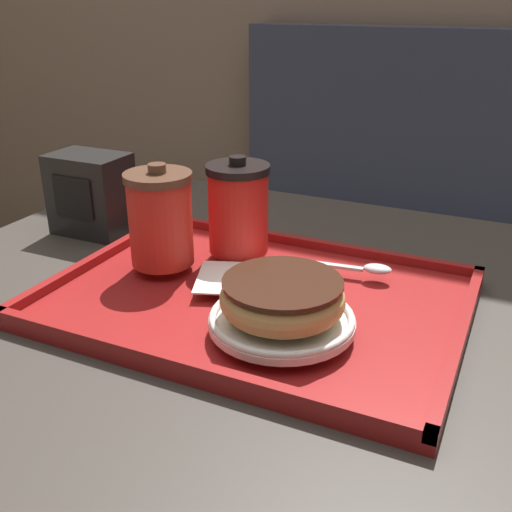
{
  "coord_description": "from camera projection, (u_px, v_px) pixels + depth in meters",
  "views": [
    {
      "loc": [
        0.3,
        -0.57,
        1.07
      ],
      "look_at": [
        0.04,
        0.01,
        0.8
      ],
      "focal_mm": 42.0,
      "sensor_mm": 36.0,
      "label": 1
    }
  ],
  "objects": [
    {
      "name": "spoon",
      "position": [
        362.0,
        268.0,
        0.75
      ],
      "size": [
        0.14,
        0.03,
        0.01
      ],
      "rotation": [
        0.0,
        0.0,
        0.12
      ],
      "color": "silver",
      "rests_on": "serving_tray"
    },
    {
      "name": "booth_bench",
      "position": [
        486.0,
        322.0,
        1.51
      ],
      "size": [
        1.42,
        0.44,
        1.0
      ],
      "color": "#33384C",
      "rests_on": "ground_plane"
    },
    {
      "name": "plate_with_chocolate_donut",
      "position": [
        282.0,
        319.0,
        0.62
      ],
      "size": [
        0.15,
        0.15,
        0.01
      ],
      "color": "white",
      "rests_on": "serving_tray"
    },
    {
      "name": "coffee_cup_front",
      "position": [
        160.0,
        218.0,
        0.75
      ],
      "size": [
        0.08,
        0.08,
        0.13
      ],
      "color": "red",
      "rests_on": "serving_tray"
    },
    {
      "name": "coffee_cup_rear",
      "position": [
        238.0,
        208.0,
        0.78
      ],
      "size": [
        0.08,
        0.08,
        0.13
      ],
      "color": "red",
      "rests_on": "serving_tray"
    },
    {
      "name": "serving_tray",
      "position": [
        256.0,
        300.0,
        0.71
      ],
      "size": [
        0.48,
        0.35,
        0.02
      ],
      "color": "maroon",
      "rests_on": "cafe_table"
    },
    {
      "name": "donut_chocolate_glazed",
      "position": [
        282.0,
        297.0,
        0.61
      ],
      "size": [
        0.13,
        0.13,
        0.04
      ],
      "color": "tan",
      "rests_on": "plate_with_chocolate_donut"
    },
    {
      "name": "napkin_paper",
      "position": [
        241.0,
        278.0,
        0.73
      ],
      "size": [
        0.13,
        0.12,
        0.0
      ],
      "rotation": [
        0.0,
        0.0,
        0.36
      ],
      "color": "white",
      "rests_on": "serving_tray"
    },
    {
      "name": "napkin_dispenser",
      "position": [
        91.0,
        194.0,
        0.91
      ],
      "size": [
        0.12,
        0.08,
        0.12
      ],
      "color": "black",
      "rests_on": "cafe_table"
    },
    {
      "name": "cafe_table",
      "position": [
        230.0,
        422.0,
        0.8
      ],
      "size": [
        0.88,
        0.86,
        0.73
      ],
      "color": "#38332D",
      "rests_on": "ground_plane"
    }
  ]
}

